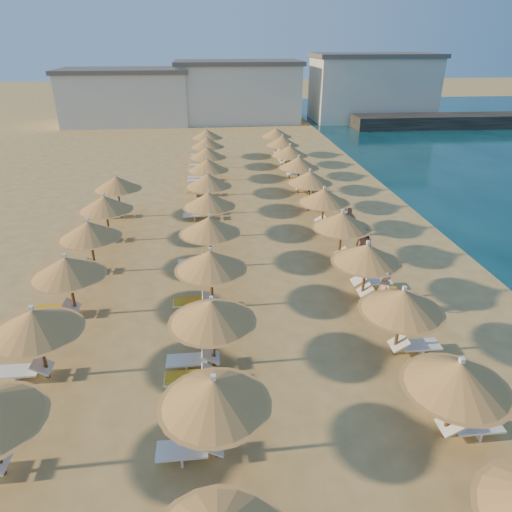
{
  "coord_description": "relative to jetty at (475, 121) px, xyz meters",
  "views": [
    {
      "loc": [
        -2.82,
        -13.86,
        9.96
      ],
      "look_at": [
        -0.98,
        4.0,
        1.3
      ],
      "focal_mm": 32.0,
      "sensor_mm": 36.0,
      "label": 1
    }
  ],
  "objects": [
    {
      "name": "ground",
      "position": [
        -29.53,
        -40.09,
        -0.75
      ],
      "size": [
        220.0,
        220.0,
        0.0
      ],
      "primitive_type": "plane",
      "color": "tan",
      "rests_on": "ground"
    },
    {
      "name": "jetty",
      "position": [
        0.0,
        0.0,
        0.0
      ],
      "size": [
        30.03,
        4.21,
        1.5
      ],
      "primitive_type": "cube",
      "rotation": [
        0.0,
        0.0,
        -0.01
      ],
      "color": "black",
      "rests_on": "ground"
    },
    {
      "name": "hotel_blocks",
      "position": [
        -26.09,
        6.84,
        2.95
      ],
      "size": [
        46.74,
        9.25,
        8.1
      ],
      "color": "beige",
      "rests_on": "ground"
    },
    {
      "name": "parasol_row_east",
      "position": [
        -26.26,
        -32.59,
        1.36
      ],
      "size": [
        2.85,
        43.0,
        2.69
      ],
      "color": "brown",
      "rests_on": "ground"
    },
    {
      "name": "parasol_row_west",
      "position": [
        -32.49,
        -32.59,
        1.36
      ],
      "size": [
        2.85,
        43.0,
        2.69
      ],
      "color": "brown",
      "rests_on": "ground"
    },
    {
      "name": "parasol_row_inland",
      "position": [
        -37.87,
        -36.24,
        1.36
      ],
      "size": [
        2.85,
        21.1,
        2.69
      ],
      "color": "brown",
      "rests_on": "ground"
    },
    {
      "name": "loungers",
      "position": [
        -30.74,
        -33.31,
        -0.41
      ],
      "size": [
        14.75,
        40.81,
        0.66
      ],
      "color": "white",
      "rests_on": "ground"
    },
    {
      "name": "beachgoer_b",
      "position": [
        -25.26,
        -34.9,
        0.21
      ],
      "size": [
        1.12,
        1.18,
        1.92
      ],
      "primitive_type": "imported",
      "rotation": [
        0.0,
        0.0,
        -0.99
      ],
      "color": "tan",
      "rests_on": "ground"
    },
    {
      "name": "beachgoer_c",
      "position": [
        -24.94,
        -31.36,
        0.08
      ],
      "size": [
        1.04,
        0.86,
        1.66
      ],
      "primitive_type": "imported",
      "rotation": [
        0.0,
        0.0,
        -0.56
      ],
      "color": "tan",
      "rests_on": "ground"
    },
    {
      "name": "beachgoer_a",
      "position": [
        -25.83,
        -39.19,
        0.17
      ],
      "size": [
        0.6,
        0.77,
        1.85
      ],
      "primitive_type": "imported",
      "rotation": [
        0.0,
        0.0,
        -1.31
      ],
      "color": "tan",
      "rests_on": "ground"
    }
  ]
}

